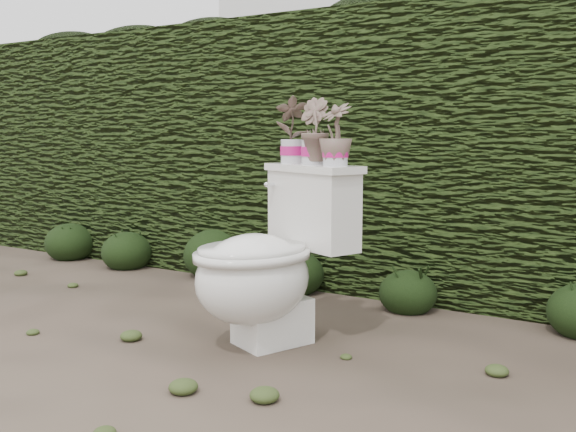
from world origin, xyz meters
The scene contains 11 objects.
ground centered at (0.00, 0.00, 0.00)m, with size 60.00×60.00×0.00m, color brown.
hedge centered at (0.00, 1.60, 0.80)m, with size 8.00×1.00×1.60m, color #2B3E14.
toilet centered at (-0.06, 0.17, 0.36)m, with size 0.69×0.80×0.78m.
potted_plant_left centered at (-0.11, 0.45, 0.92)m, with size 0.15×0.10×0.29m, color #216B22.
potted_plant_center centered at (0.04, 0.39, 0.92)m, with size 0.16×0.13×0.28m, color #216B22.
potted_plant_right centered at (0.18, 0.33, 0.90)m, with size 0.14×0.14×0.25m, color #216B22.
liriope_clump_0 centered at (-2.36, 1.04, 0.14)m, with size 0.36×0.36×0.29m, color black.
liriope_clump_1 centered at (-1.76, 1.02, 0.14)m, with size 0.34×0.34×0.28m, color black.
liriope_clump_2 centered at (-1.07, 1.12, 0.17)m, with size 0.42×0.42×0.34m, color black.
liriope_clump_3 centered at (-0.43, 1.02, 0.14)m, with size 0.34×0.34×0.27m, color black.
liriope_clump_4 centered at (0.27, 0.99, 0.12)m, with size 0.30×0.30×0.24m, color black.
Camera 1 is at (1.41, -2.10, 0.92)m, focal length 40.00 mm.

